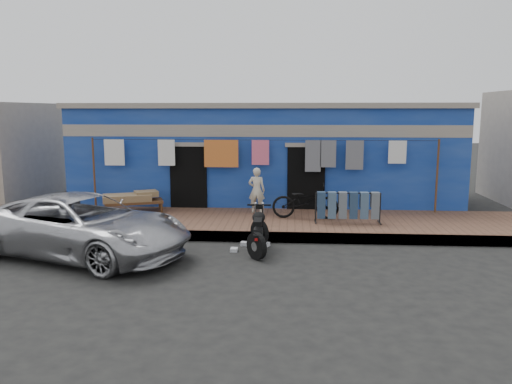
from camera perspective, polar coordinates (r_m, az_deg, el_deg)
name	(u,v)px	position (r m, az deg, el deg)	size (l,w,h in m)	color
ground	(249,261)	(10.63, -0.77, -7.88)	(80.00, 80.00, 0.00)	black
sidewalk	(259,223)	(13.49, 0.30, -3.61)	(28.00, 3.00, 0.25)	brown
curb	(255,237)	(12.08, -0.15, -5.15)	(28.00, 0.10, 0.25)	gray
building	(266,153)	(17.19, 1.18, 4.45)	(12.20, 5.20, 3.36)	navy
clothesline	(259,157)	(14.46, 0.29, 4.02)	(10.06, 0.06, 2.10)	brown
car	(83,225)	(11.45, -19.21, -3.55)	(2.24, 4.94, 1.39)	#B9BABF
seated_person	(257,190)	(14.12, 0.07, 0.19)	(0.47, 0.31, 1.31)	beige
bicycle	(306,197)	(13.50, 5.68, -0.62)	(0.63, 1.78, 1.15)	black
motorcycle	(258,230)	(11.19, 0.25, -4.34)	(0.57, 1.55, 1.00)	black
charpoy	(134,202)	(14.71, -13.78, -1.16)	(1.87, 1.35, 0.57)	brown
jeans_rack	(348,207)	(13.14, 10.45, -1.70)	(1.75, 0.38, 0.84)	black
litter_a	(245,244)	(11.78, -1.26, -5.93)	(0.20, 0.16, 0.09)	silver
litter_b	(266,245)	(11.71, 1.12, -6.03)	(0.18, 0.14, 0.09)	silver
litter_c	(234,250)	(11.32, -2.53, -6.61)	(0.20, 0.16, 0.08)	silver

